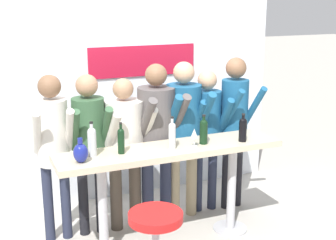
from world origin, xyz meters
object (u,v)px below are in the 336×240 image
(wine_bottle_2, at_px, (243,128))
(wine_bottle_3, at_px, (172,134))
(person_center_left, at_px, (125,139))
(person_center_right, at_px, (184,124))
(decorative_vase, at_px, (81,153))
(person_left, at_px, (89,137))
(person_right, at_px, (207,125))
(wine_bottle_4, at_px, (204,130))
(person_far_right, at_px, (235,115))
(tasting_table, at_px, (171,165))
(bar_stool, at_px, (156,240))
(wine_bottle_1, at_px, (92,140))
(wine_bottle_0, at_px, (121,140))
(person_far_left, at_px, (53,139))
(person_center, at_px, (157,128))
(wine_glass_0, at_px, (194,134))

(wine_bottle_2, xyz_separation_m, wine_bottle_3, (-0.73, 0.06, 0.01))
(person_center_left, distance_m, wine_bottle_3, 0.63)
(person_center_right, height_order, decorative_vase, person_center_right)
(person_left, height_order, person_center_right, person_center_right)
(person_right, bearing_deg, wine_bottle_3, -133.70)
(wine_bottle_4, bearing_deg, person_center_right, 86.91)
(person_center_right, relative_size, person_far_right, 0.99)
(person_center_right, bearing_deg, tasting_table, -124.45)
(person_right, bearing_deg, person_center_left, -171.59)
(person_right, bearing_deg, person_far_right, -3.93)
(bar_stool, xyz_separation_m, wine_bottle_1, (-0.31, 0.75, 0.67))
(bar_stool, distance_m, decorative_vase, 0.98)
(person_left, relative_size, wine_bottle_0, 5.71)
(tasting_table, relative_size, wine_bottle_3, 7.13)
(person_left, distance_m, wine_bottle_2, 1.52)
(person_far_right, distance_m, decorative_vase, 1.95)
(bar_stool, distance_m, wine_bottle_2, 1.46)
(wine_bottle_4, bearing_deg, wine_bottle_1, 176.23)
(bar_stool, relative_size, person_left, 0.43)
(person_far_left, xyz_separation_m, person_center, (1.06, -0.04, 0.01))
(person_left, xyz_separation_m, wine_bottle_3, (0.66, -0.54, 0.10))
(person_far_left, bearing_deg, person_left, 2.27)
(tasting_table, relative_size, person_far_left, 1.31)
(person_center_right, distance_m, wine_glass_0, 0.58)
(person_right, distance_m, wine_bottle_1, 1.50)
(tasting_table, height_order, person_far_left, person_far_left)
(wine_bottle_1, height_order, wine_bottle_4, wine_bottle_1)
(person_center_left, bearing_deg, person_right, -2.62)
(person_right, relative_size, wine_bottle_3, 5.24)
(person_far_left, height_order, person_left, person_far_left)
(person_center, distance_m, decorative_vase, 1.08)
(person_center_left, distance_m, person_center_right, 0.67)
(person_center_right, relative_size, decorative_vase, 7.93)
(bar_stool, xyz_separation_m, person_left, (-0.23, 1.20, 0.56))
(wine_glass_0, relative_size, decorative_vase, 0.80)
(person_center, bearing_deg, tasting_table, -98.89)
(tasting_table, height_order, decorative_vase, decorative_vase)
(person_left, height_order, person_center, person_center)
(person_center, relative_size, wine_bottle_3, 5.61)
(wine_bottle_1, bearing_deg, wine_bottle_0, -8.42)
(tasting_table, xyz_separation_m, person_left, (-0.67, 0.50, 0.23))
(wine_glass_0, bearing_deg, wine_bottle_3, 172.76)
(person_far_left, height_order, wine_bottle_3, person_far_left)
(wine_bottle_2, bearing_deg, person_far_right, 66.07)
(person_far_left, xyz_separation_m, person_center_right, (1.38, -0.02, 0.01))
(person_center_left, relative_size, wine_bottle_0, 5.49)
(person_left, relative_size, wine_bottle_4, 5.76)
(tasting_table, bearing_deg, decorative_vase, -174.72)
(person_right, xyz_separation_m, wine_bottle_1, (-1.41, -0.49, 0.14))
(wine_bottle_4, height_order, decorative_vase, wine_bottle_4)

